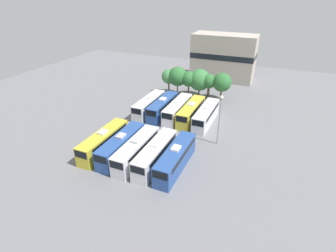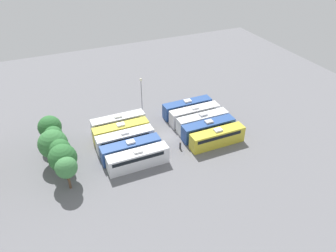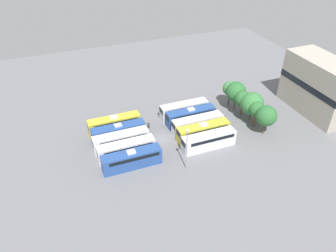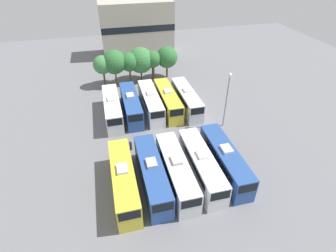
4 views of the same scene
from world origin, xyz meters
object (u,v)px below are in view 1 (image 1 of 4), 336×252
(bus_8, at_px, (191,111))
(tree_4, at_px, (209,81))
(bus_4, at_px, (176,158))
(bus_5, at_px, (149,105))
(bus_1, at_px, (122,145))
(bus_7, at_px, (178,109))
(tree_3, at_px, (200,80))
(bus_0, at_px, (104,141))
(worker_person, at_px, (135,129))
(tree_5, at_px, (222,82))
(bus_3, at_px, (156,153))
(tree_1, at_px, (178,76))
(bus_2, at_px, (137,149))
(tree_2, at_px, (189,79))
(depot_building, at_px, (223,57))
(bus_9, at_px, (206,115))
(tree_0, at_px, (169,77))
(light_pole, at_px, (220,113))
(bus_6, at_px, (163,106))

(bus_8, distance_m, tree_4, 13.12)
(bus_4, relative_size, bus_5, 1.00)
(bus_4, bearing_deg, bus_1, -179.19)
(bus_7, xyz_separation_m, tree_3, (0.59, 13.22, 2.48))
(bus_0, bearing_deg, worker_person, 76.67)
(bus_7, xyz_separation_m, tree_5, (6.22, 13.05, 2.65))
(bus_3, xyz_separation_m, tree_4, (0.11, 29.75, 2.55))
(bus_1, xyz_separation_m, tree_1, (-1.67, 29.18, 2.97))
(bus_2, distance_m, tree_2, 29.65)
(bus_4, relative_size, tree_4, 1.83)
(tree_1, bearing_deg, bus_3, -74.92)
(bus_4, bearing_deg, depot_building, 94.58)
(bus_9, distance_m, tree_5, 13.79)
(bus_2, bearing_deg, bus_1, 175.17)
(bus_2, relative_size, bus_8, 1.00)
(tree_1, bearing_deg, bus_7, -68.29)
(tree_3, bearing_deg, tree_0, -171.89)
(bus_4, relative_size, tree_2, 1.77)
(bus_2, relative_size, bus_9, 1.00)
(light_pole, height_order, depot_building, depot_building)
(bus_9, height_order, tree_5, tree_5)
(bus_2, distance_m, bus_9, 17.96)
(bus_5, xyz_separation_m, tree_2, (4.67, 12.66, 2.65))
(bus_3, height_order, bus_7, same)
(bus_2, relative_size, bus_6, 1.00)
(worker_person, bearing_deg, tree_3, 76.62)
(bus_5, xyz_separation_m, worker_person, (1.72, -9.39, -1.09))
(light_pole, height_order, tree_2, light_pole)
(bus_7, xyz_separation_m, bus_8, (3.03, -0.10, 0.00))
(tree_0, bearing_deg, bus_4, -64.94)
(tree_3, bearing_deg, bus_9, -67.22)
(bus_0, height_order, tree_1, tree_1)
(tree_5, relative_size, depot_building, 0.38)
(bus_2, relative_size, bus_4, 1.00)
(bus_0, relative_size, bus_5, 1.00)
(bus_2, height_order, bus_5, same)
(bus_5, relative_size, bus_8, 1.00)
(bus_2, relative_size, bus_7, 1.00)
(bus_0, xyz_separation_m, bus_1, (3.39, 0.13, 0.00))
(bus_6, bearing_deg, tree_0, 107.37)
(bus_6, xyz_separation_m, worker_person, (-1.44, -9.69, -1.09))
(bus_7, distance_m, light_pole, 13.46)
(tree_4, bearing_deg, tree_5, 5.04)
(tree_0, distance_m, tree_1, 2.38)
(light_pole, bearing_deg, bus_7, 144.78)
(bus_4, bearing_deg, tree_2, 105.73)
(bus_3, relative_size, depot_building, 0.64)
(light_pole, xyz_separation_m, tree_0, (-17.68, 19.48, -1.52))
(worker_person, distance_m, tree_4, 24.16)
(bus_9, relative_size, tree_2, 1.77)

